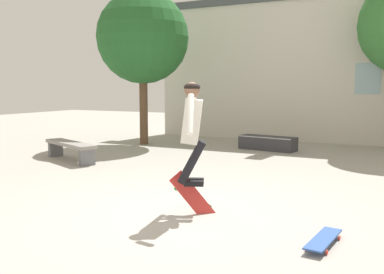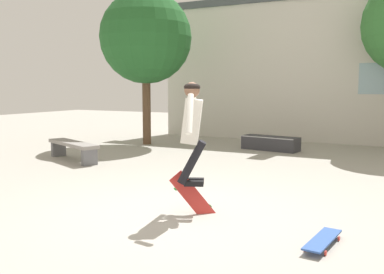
{
  "view_description": "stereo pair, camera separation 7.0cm",
  "coord_description": "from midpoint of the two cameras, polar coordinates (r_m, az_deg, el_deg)",
  "views": [
    {
      "loc": [
        2.66,
        -5.14,
        1.74
      ],
      "look_at": [
        0.11,
        -0.01,
        1.07
      ],
      "focal_mm": 40.0,
      "sensor_mm": 36.0,
      "label": 1
    },
    {
      "loc": [
        2.72,
        -5.11,
        1.74
      ],
      "look_at": [
        0.11,
        -0.01,
        1.07
      ],
      "focal_mm": 40.0,
      "sensor_mm": 36.0,
      "label": 2
    }
  ],
  "objects": [
    {
      "name": "skate_ledge",
      "position": [
        12.03,
        10.58,
        -0.81
      ],
      "size": [
        1.64,
        0.79,
        0.38
      ],
      "rotation": [
        0.0,
        0.0,
        -0.17
      ],
      "color": "#38383D",
      "rests_on": "ground_plane"
    },
    {
      "name": "park_bench",
      "position": [
        10.51,
        -15.42,
        -1.25
      ],
      "size": [
        1.93,
        1.11,
        0.44
      ],
      "rotation": [
        0.0,
        0.0,
        -0.39
      ],
      "color": "gray",
      "rests_on": "ground_plane"
    },
    {
      "name": "ground_plane",
      "position": [
        6.05,
        -0.51,
        -10.03
      ],
      "size": [
        40.0,
        40.0,
        0.0
      ],
      "primitive_type": "plane",
      "color": "#A39E93"
    },
    {
      "name": "skateboard_flipping",
      "position": [
        5.94,
        0.55,
        -8.12
      ],
      "size": [
        0.58,
        0.39,
        0.77
      ],
      "rotation": [
        0.0,
        0.0,
        0.46
      ],
      "color": "red"
    },
    {
      "name": "skater",
      "position": [
        5.75,
        0.36,
        1.67
      ],
      "size": [
        0.55,
        1.14,
        1.39
      ],
      "rotation": [
        0.0,
        0.0,
        0.41
      ],
      "color": "silver"
    },
    {
      "name": "tree_left",
      "position": [
        13.11,
        -6.03,
        13.0
      ],
      "size": [
        2.74,
        2.74,
        4.57
      ],
      "color": "brown",
      "rests_on": "ground_plane"
    },
    {
      "name": "building_backdrop",
      "position": [
        14.05,
        16.28,
        9.19
      ],
      "size": [
        10.95,
        0.52,
        6.01
      ],
      "color": "beige",
      "rests_on": "ground_plane"
    },
    {
      "name": "skateboard_resting",
      "position": [
        5.05,
        17.41,
        -12.94
      ],
      "size": [
        0.3,
        0.84,
        0.08
      ],
      "rotation": [
        0.0,
        0.0,
        4.6
      ],
      "color": "#2D519E",
      "rests_on": "ground_plane"
    }
  ]
}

